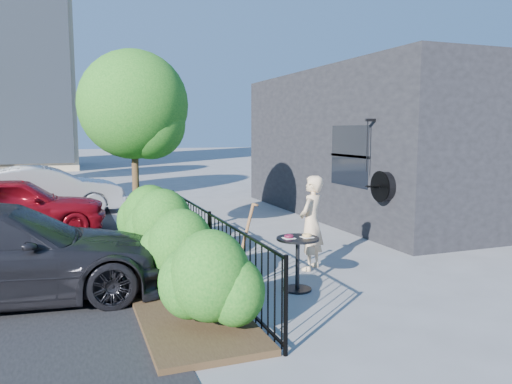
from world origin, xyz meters
name	(u,v)px	position (x,y,z in m)	size (l,w,h in m)	color
ground	(294,269)	(0.00, 0.00, 0.00)	(120.00, 120.00, 0.00)	gray
shop_building	(401,144)	(5.50, 4.50, 2.00)	(6.22, 9.00, 4.00)	black
fence	(210,244)	(-1.50, 0.00, 0.56)	(0.05, 6.05, 1.10)	black
planting_bed	(167,280)	(-2.20, 0.00, 0.04)	(1.30, 6.00, 0.08)	#382616
shrubs	(171,237)	(-2.10, 0.10, 0.70)	(1.10, 5.60, 1.24)	#155D18
patio_tree	(137,111)	(-2.24, 2.76, 2.76)	(2.20, 2.20, 3.94)	#3F2B19
cafe_table	(298,254)	(-0.44, -1.06, 0.56)	(0.64, 0.64, 0.86)	black
woman	(311,223)	(0.27, -0.09, 0.81)	(0.59, 0.39, 1.62)	beige
shovel	(241,253)	(-1.25, -0.84, 0.60)	(0.46, 0.18, 1.36)	brown
car_red	(15,206)	(-4.77, 4.84, 0.68)	(1.60, 3.97, 1.35)	maroon
car_silver	(46,191)	(-4.21, 7.48, 0.70)	(1.48, 4.24, 1.40)	#A8A7AC
car_darkgrey	(0,253)	(-4.52, -0.02, 0.68)	(1.91, 4.71, 1.37)	black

